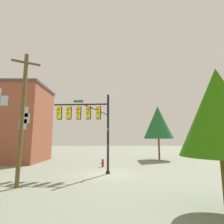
# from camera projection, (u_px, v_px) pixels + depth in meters

# --- Properties ---
(ground_plane) EXTENTS (120.00, 120.00, 0.00)m
(ground_plane) POSITION_uv_depth(u_px,v_px,m) (108.00, 174.00, 15.09)
(ground_plane) COLOR gray
(signal_pole_assembly) EXTENTS (5.18, 1.05, 6.94)m
(signal_pole_assembly) POSITION_uv_depth(u_px,v_px,m) (85.00, 117.00, 15.96)
(signal_pole_assembly) COLOR black
(signal_pole_assembly) RESTS_ON ground_plane
(utility_pole) EXTENTS (1.62, 0.99, 8.69)m
(utility_pole) POSITION_uv_depth(u_px,v_px,m) (22.00, 115.00, 11.46)
(utility_pole) COLOR brown
(utility_pole) RESTS_ON ground_plane
(fire_hydrant) EXTENTS (0.33, 0.24, 0.83)m
(fire_hydrant) POSITION_uv_depth(u_px,v_px,m) (103.00, 163.00, 18.88)
(fire_hydrant) COLOR red
(fire_hydrant) RESTS_ON ground_plane
(tree_near) EXTENTS (4.35, 4.35, 7.82)m
(tree_near) POSITION_uv_depth(u_px,v_px,m) (158.00, 122.00, 26.35)
(tree_near) COLOR brown
(tree_near) RESTS_ON ground_plane
(tree_far) EXTENTS (3.48, 3.48, 6.10)m
(tree_far) POSITION_uv_depth(u_px,v_px,m) (219.00, 111.00, 7.65)
(tree_far) COLOR brown
(tree_far) RESTS_ON ground_plane
(brick_building) EXTENTS (7.43, 7.19, 10.09)m
(brick_building) POSITION_uv_depth(u_px,v_px,m) (18.00, 123.00, 23.77)
(brick_building) COLOR brown
(brick_building) RESTS_ON ground_plane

